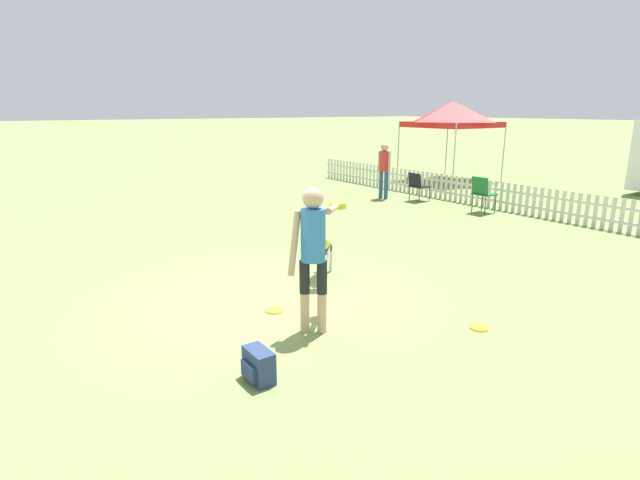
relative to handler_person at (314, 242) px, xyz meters
The scene contains 11 objects.
ground_plane 1.60m from the handler_person, behind, with size 240.00×240.00×0.00m, color olive.
handler_person is the anchor object (origin of this frame).
leaping_dog 1.96m from the handler_person, 141.34° to the left, with size 0.98×0.83×0.78m.
frisbee_near_handler 2.24m from the handler_person, 56.24° to the left, with size 0.22×0.22×0.02m.
frisbee_near_dog 1.32m from the handler_person, behind, with size 0.22×0.22×0.02m.
backpack_on_grass 1.55m from the handler_person, 59.98° to the right, with size 0.36×0.23×0.32m.
picket_fence 8.15m from the handler_person, 98.38° to the left, with size 19.35×0.04×0.73m.
folding_chair_blue_left 8.99m from the handler_person, 126.71° to the left, with size 0.48×0.49×0.80m.
folding_chair_green_right 8.01m from the handler_person, 114.05° to the left, with size 0.47×0.49×0.92m.
canopy_tent_main 13.63m from the handler_person, 124.51° to the left, with size 2.65×2.65×2.79m.
spectator_standing 9.11m from the handler_person, 132.94° to the left, with size 0.41×0.27×1.60m.
Camera 1 is at (5.68, -3.00, 2.55)m, focal length 28.00 mm.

